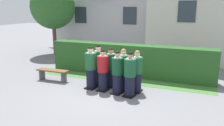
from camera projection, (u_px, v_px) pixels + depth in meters
The scene contains 14 objects.
ground_plane at pixel (109, 92), 8.48m from camera, with size 60.00×60.00×0.00m, color slate.
student_front_row_0 at pixel (91, 68), 8.69m from camera, with size 0.43×0.51×1.66m.
student_in_red_blazer at pixel (103, 71), 8.46m from camera, with size 0.42×0.49×1.59m.
student_front_row_2 at pixel (117, 73), 8.16m from camera, with size 0.44×0.53×1.59m.
student_front_row_3 at pixel (130, 75), 7.89m from camera, with size 0.44×0.52×1.61m.
student_rear_row_0 at pixel (98, 66), 9.17m from camera, with size 0.46×0.53×1.64m.
student_rear_row_1 at pixel (111, 68), 8.88m from camera, with size 0.44×0.51×1.57m.
student_rear_row_2 at pixel (123, 70), 8.59m from camera, with size 0.44×0.51×1.58m.
student_rear_row_3 at pixel (137, 72), 8.33m from camera, with size 0.41×0.51×1.57m.
hedge at pixel (128, 60), 10.39m from camera, with size 7.54×0.70×1.44m.
school_building_main at pixel (114, 4), 16.64m from camera, with size 8.39×3.95×6.49m.
oak_tree_left at pixel (53, 7), 14.59m from camera, with size 2.84×2.84×4.52m.
wooden_bench at pixel (53, 73), 9.73m from camera, with size 1.41×0.39×0.48m.
lawn_strip at pixel (123, 80), 9.84m from camera, with size 7.54×0.90×0.01m, color #477A38.
Camera 1 is at (3.03, -7.38, 3.06)m, focal length 36.49 mm.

